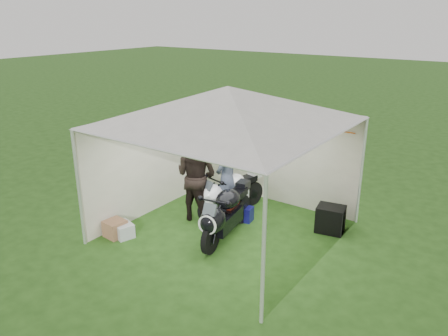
{
  "coord_description": "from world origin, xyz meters",
  "views": [
    {
      "loc": [
        4.59,
        -6.6,
        4.24
      ],
      "look_at": [
        -0.33,
        0.35,
        1.23
      ],
      "focal_mm": 35.0,
      "sensor_mm": 36.0,
      "label": 1
    }
  ],
  "objects_px": {
    "motorcycle_white": "(228,192)",
    "crate_1": "(115,228)",
    "motorcycle_black": "(224,213)",
    "person_dark_jacket": "(196,175)",
    "equipment_box": "(330,219)",
    "crate_0": "(123,230)",
    "person_blue_jacket": "(227,178)",
    "paddock_stand": "(243,213)",
    "canopy_tent": "(229,109)"
  },
  "relations": [
    {
      "from": "person_dark_jacket",
      "to": "equipment_box",
      "type": "height_order",
      "value": "person_dark_jacket"
    },
    {
      "from": "motorcycle_black",
      "to": "crate_1",
      "type": "relative_size",
      "value": 5.4
    },
    {
      "from": "motorcycle_black",
      "to": "person_dark_jacket",
      "type": "distance_m",
      "value": 1.2
    },
    {
      "from": "motorcycle_white",
      "to": "crate_0",
      "type": "relative_size",
      "value": 4.4
    },
    {
      "from": "motorcycle_white",
      "to": "person_blue_jacket",
      "type": "distance_m",
      "value": 0.39
    },
    {
      "from": "equipment_box",
      "to": "person_blue_jacket",
      "type": "bearing_deg",
      "value": -163.73
    },
    {
      "from": "motorcycle_white",
      "to": "crate_1",
      "type": "xyz_separation_m",
      "value": [
        -1.25,
        -2.19,
        -0.35
      ]
    },
    {
      "from": "motorcycle_black",
      "to": "crate_0",
      "type": "xyz_separation_m",
      "value": [
        -1.73,
        -1.09,
        -0.42
      ]
    },
    {
      "from": "canopy_tent",
      "to": "person_dark_jacket",
      "type": "relative_size",
      "value": 2.83
    },
    {
      "from": "canopy_tent",
      "to": "crate_1",
      "type": "height_order",
      "value": "canopy_tent"
    },
    {
      "from": "crate_1",
      "to": "canopy_tent",
      "type": "bearing_deg",
      "value": 40.12
    },
    {
      "from": "paddock_stand",
      "to": "person_dark_jacket",
      "type": "relative_size",
      "value": 0.21
    },
    {
      "from": "motorcycle_black",
      "to": "equipment_box",
      "type": "distance_m",
      "value": 2.22
    },
    {
      "from": "motorcycle_black",
      "to": "equipment_box",
      "type": "xyz_separation_m",
      "value": [
        1.59,
        1.52,
        -0.29
      ]
    },
    {
      "from": "motorcycle_white",
      "to": "person_blue_jacket",
      "type": "relative_size",
      "value": 1.05
    },
    {
      "from": "canopy_tent",
      "to": "paddock_stand",
      "type": "distance_m",
      "value": 2.5
    },
    {
      "from": "person_dark_jacket",
      "to": "equipment_box",
      "type": "relative_size",
      "value": 3.63
    },
    {
      "from": "person_dark_jacket",
      "to": "person_blue_jacket",
      "type": "xyz_separation_m",
      "value": [
        0.46,
        0.47,
        -0.11
      ]
    },
    {
      "from": "crate_0",
      "to": "person_blue_jacket",
      "type": "bearing_deg",
      "value": 59.85
    },
    {
      "from": "crate_1",
      "to": "equipment_box",
      "type": "bearing_deg",
      "value": 38.09
    },
    {
      "from": "motorcycle_black",
      "to": "person_dark_jacket",
      "type": "xyz_separation_m",
      "value": [
        -1.03,
        0.43,
        0.44
      ]
    },
    {
      "from": "canopy_tent",
      "to": "crate_0",
      "type": "height_order",
      "value": "canopy_tent"
    },
    {
      "from": "motorcycle_white",
      "to": "person_dark_jacket",
      "type": "relative_size",
      "value": 0.93
    },
    {
      "from": "person_blue_jacket",
      "to": "equipment_box",
      "type": "bearing_deg",
      "value": 106.01
    },
    {
      "from": "paddock_stand",
      "to": "crate_1",
      "type": "xyz_separation_m",
      "value": [
        -1.7,
        -2.1,
        0.01
      ]
    },
    {
      "from": "canopy_tent",
      "to": "equipment_box",
      "type": "xyz_separation_m",
      "value": [
        1.7,
        1.23,
        -2.3
      ]
    },
    {
      "from": "person_dark_jacket",
      "to": "crate_1",
      "type": "bearing_deg",
      "value": 59.78
    },
    {
      "from": "equipment_box",
      "to": "crate_0",
      "type": "bearing_deg",
      "value": -141.68
    },
    {
      "from": "canopy_tent",
      "to": "person_blue_jacket",
      "type": "bearing_deg",
      "value": 127.27
    },
    {
      "from": "equipment_box",
      "to": "crate_1",
      "type": "relative_size",
      "value": 1.46
    },
    {
      "from": "crate_0",
      "to": "motorcycle_white",
      "type": "bearing_deg",
      "value": 62.03
    },
    {
      "from": "crate_0",
      "to": "paddock_stand",
      "type": "bearing_deg",
      "value": 52.12
    },
    {
      "from": "person_dark_jacket",
      "to": "equipment_box",
      "type": "distance_m",
      "value": 2.93
    },
    {
      "from": "motorcycle_white",
      "to": "motorcycle_black",
      "type": "distance_m",
      "value": 1.18
    },
    {
      "from": "canopy_tent",
      "to": "person_blue_jacket",
      "type": "height_order",
      "value": "canopy_tent"
    },
    {
      "from": "motorcycle_black",
      "to": "person_dark_jacket",
      "type": "height_order",
      "value": "person_dark_jacket"
    },
    {
      "from": "person_blue_jacket",
      "to": "crate_0",
      "type": "bearing_deg",
      "value": -30.42
    },
    {
      "from": "motorcycle_white",
      "to": "crate_1",
      "type": "height_order",
      "value": "motorcycle_white"
    },
    {
      "from": "person_blue_jacket",
      "to": "crate_1",
      "type": "height_order",
      "value": "person_blue_jacket"
    },
    {
      "from": "canopy_tent",
      "to": "crate_0",
      "type": "bearing_deg",
      "value": -139.26
    },
    {
      "from": "paddock_stand",
      "to": "crate_0",
      "type": "xyz_separation_m",
      "value": [
        -1.57,
        -2.01,
        -0.02
      ]
    },
    {
      "from": "motorcycle_white",
      "to": "motorcycle_black",
      "type": "bearing_deg",
      "value": -45.86
    },
    {
      "from": "person_blue_jacket",
      "to": "equipment_box",
      "type": "xyz_separation_m",
      "value": [
        2.16,
        0.63,
        -0.61
      ]
    },
    {
      "from": "motorcycle_white",
      "to": "crate_1",
      "type": "distance_m",
      "value": 2.54
    },
    {
      "from": "motorcycle_white",
      "to": "person_blue_jacket",
      "type": "bearing_deg",
      "value": -57.15
    },
    {
      "from": "canopy_tent",
      "to": "equipment_box",
      "type": "height_order",
      "value": "canopy_tent"
    },
    {
      "from": "motorcycle_white",
      "to": "crate_0",
      "type": "distance_m",
      "value": 2.41
    },
    {
      "from": "motorcycle_black",
      "to": "crate_0",
      "type": "bearing_deg",
      "value": -157.57
    },
    {
      "from": "canopy_tent",
      "to": "equipment_box",
      "type": "distance_m",
      "value": 3.11
    },
    {
      "from": "crate_1",
      "to": "paddock_stand",
      "type": "bearing_deg",
      "value": 50.93
    }
  ]
}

